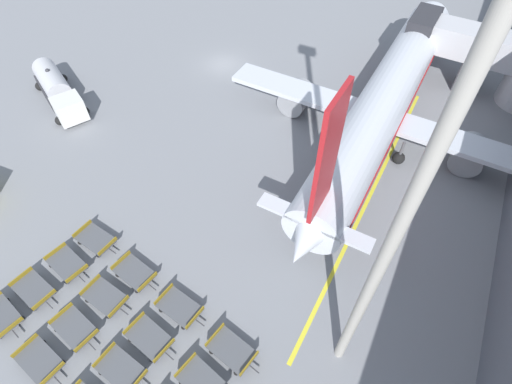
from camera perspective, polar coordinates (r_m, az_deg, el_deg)
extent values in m
plane|color=gray|center=(47.13, -4.62, 17.67)|extent=(500.00, 500.00, 0.00)
cube|color=silver|center=(46.60, 29.35, 17.86)|extent=(11.50, 3.70, 2.72)
cube|color=#2D2D33|center=(46.82, 22.56, 20.59)|extent=(2.61, 4.91, 3.27)
cube|color=#38383D|center=(48.01, 27.95, 14.92)|extent=(1.72, 2.95, 3.32)
cylinder|color=silver|center=(37.74, 17.92, 12.43)|extent=(5.10, 32.37, 4.17)
sphere|color=silver|center=(51.69, 23.48, 21.51)|extent=(3.96, 3.96, 3.96)
cone|color=silver|center=(26.40, 7.68, -5.89)|extent=(4.11, 5.12, 3.96)
cube|color=red|center=(22.04, 10.20, 4.85)|extent=(0.37, 3.14, 8.46)
cube|color=silver|center=(26.21, 8.33, -4.22)|extent=(7.95, 1.36, 0.24)
cube|color=silver|center=(37.26, 16.99, 10.29)|extent=(28.37, 3.66, 0.44)
cylinder|color=gray|center=(38.29, 28.02, 4.77)|extent=(2.75, 3.09, 2.66)
cylinder|color=gray|center=(39.94, 5.73, 13.27)|extent=(2.75, 3.09, 2.66)
cube|color=red|center=(38.16, 17.65, 11.57)|extent=(5.09, 29.15, 0.75)
cylinder|color=#56565B|center=(47.19, 20.99, 16.70)|extent=(0.24, 0.24, 1.91)
sphere|color=black|center=(47.67, 20.66, 15.76)|extent=(1.07, 1.07, 1.07)
cylinder|color=#56565B|center=(36.23, 20.09, 5.64)|extent=(0.24, 0.24, 1.91)
sphere|color=black|center=(36.86, 19.69, 4.59)|extent=(1.07, 1.07, 1.07)
cylinder|color=#56565B|center=(36.88, 11.33, 9.03)|extent=(0.24, 0.24, 1.91)
sphere|color=black|center=(37.50, 11.11, 7.93)|extent=(1.07, 1.07, 1.07)
cube|color=white|center=(42.01, -25.08, 10.72)|extent=(3.22, 3.32, 2.21)
cube|color=#333338|center=(46.92, -26.64, 12.93)|extent=(6.38, 4.98, 1.09)
cylinder|color=silver|center=(46.35, -27.12, 13.98)|extent=(6.00, 4.61, 2.27)
sphere|color=#333338|center=(45.78, -27.63, 15.10)|extent=(0.44, 0.44, 0.44)
sphere|color=black|center=(42.81, -26.21, 9.15)|extent=(0.90, 0.90, 0.90)
sphere|color=black|center=(42.96, -23.27, 10.55)|extent=(0.90, 0.90, 0.90)
sphere|color=black|center=(48.39, -28.49, 13.14)|extent=(0.90, 0.90, 0.90)
sphere|color=black|center=(48.53, -25.86, 14.38)|extent=(0.90, 0.90, 0.90)
cube|color=#515459|center=(31.32, -32.69, -14.64)|extent=(3.13, 2.31, 0.10)
cube|color=olive|center=(30.33, -31.73, -16.19)|extent=(0.46, 1.70, 0.32)
cube|color=#333338|center=(30.38, -31.14, -16.96)|extent=(0.70, 0.21, 0.06)
sphere|color=black|center=(31.10, -32.74, -16.96)|extent=(0.36, 0.36, 0.36)
sphere|color=black|center=(30.97, -30.47, -15.37)|extent=(0.36, 0.36, 0.36)
sphere|color=black|center=(32.16, -32.09, -12.99)|extent=(0.36, 0.36, 0.36)
cube|color=#515459|center=(28.82, -28.57, -20.41)|extent=(3.07, 2.18, 0.10)
cube|color=olive|center=(27.96, -27.18, -22.17)|extent=(0.37, 1.71, 0.32)
cube|color=olive|center=(29.37, -30.17, -18.42)|extent=(0.37, 1.71, 0.32)
cube|color=#333338|center=(28.06, -26.47, -22.95)|extent=(0.70, 0.18, 0.06)
sphere|color=black|center=(28.70, -28.41, -22.95)|extent=(0.36, 0.36, 0.36)
sphere|color=black|center=(28.61, -25.97, -21.09)|extent=(0.36, 0.36, 0.36)
sphere|color=black|center=(29.70, -30.50, -20.24)|extent=(0.36, 0.36, 0.36)
sphere|color=black|center=(29.61, -28.16, -18.47)|extent=(0.36, 0.36, 0.36)
cube|color=#515459|center=(31.24, -29.21, -12.03)|extent=(3.07, 2.19, 0.10)
cube|color=olive|center=(30.25, -28.03, -13.41)|extent=(0.38, 1.71, 0.32)
cube|color=olive|center=(31.94, -30.61, -10.35)|extent=(0.38, 1.71, 0.32)
cube|color=#333338|center=(30.29, -27.40, -14.16)|extent=(0.70, 0.18, 0.06)
sphere|color=black|center=(30.94, -29.09, -14.33)|extent=(0.36, 0.36, 0.36)
sphere|color=black|center=(30.97, -26.93, -12.62)|extent=(0.36, 0.36, 0.36)
sphere|color=black|center=(32.14, -30.90, -12.10)|extent=(0.36, 0.36, 0.36)
sphere|color=black|center=(32.17, -28.82, -10.47)|extent=(0.36, 0.36, 0.36)
cube|color=#515459|center=(28.76, -24.52, -17.23)|extent=(3.10, 2.25, 0.10)
cube|color=olive|center=(27.90, -23.06, -18.92)|extent=(0.42, 1.71, 0.32)
cube|color=olive|center=(29.32, -26.16, -15.28)|extent=(0.42, 1.71, 0.32)
cube|color=#333338|center=(28.01, -22.37, -19.71)|extent=(0.70, 0.20, 0.06)
sphere|color=black|center=(28.60, -24.35, -19.77)|extent=(0.36, 0.36, 0.36)
sphere|color=black|center=(28.61, -21.95, -17.91)|extent=(0.36, 0.36, 0.36)
sphere|color=black|center=(29.60, -26.52, -17.14)|extent=(0.36, 0.36, 0.36)
sphere|color=black|center=(29.61, -24.21, -15.36)|extent=(0.36, 0.36, 0.36)
cube|color=#515459|center=(26.83, -18.75, -22.87)|extent=(3.02, 2.08, 0.10)
cube|color=olive|center=(26.12, -16.70, -24.64)|extent=(0.30, 1.72, 0.32)
cube|color=olive|center=(27.20, -20.90, -20.87)|extent=(0.30, 1.72, 0.32)
sphere|color=black|center=(26.84, -15.82, -23.33)|extent=(0.36, 0.36, 0.36)
sphere|color=black|center=(27.54, -21.19, -22.84)|extent=(0.36, 0.36, 0.36)
sphere|color=black|center=(27.61, -18.84, -20.72)|extent=(0.36, 0.36, 0.36)
cube|color=#515459|center=(31.32, -25.42, -9.21)|extent=(3.13, 2.31, 0.10)
cube|color=olive|center=(30.33, -24.21, -10.55)|extent=(0.46, 1.70, 0.32)
cube|color=olive|center=(32.02, -26.81, -7.54)|extent=(0.46, 1.70, 0.32)
cube|color=#333338|center=(30.37, -23.61, -11.32)|extent=(0.70, 0.21, 0.06)
sphere|color=black|center=(30.98, -25.34, -11.48)|extent=(0.36, 0.36, 0.36)
sphere|color=black|center=(31.08, -23.16, -9.83)|extent=(0.36, 0.36, 0.36)
sphere|color=black|center=(32.18, -27.16, -9.29)|extent=(0.36, 0.36, 0.36)
sphere|color=black|center=(32.28, -25.07, -7.71)|extent=(0.36, 0.36, 0.36)
cube|color=#515459|center=(29.00, -20.77, -13.80)|extent=(3.00, 2.04, 0.10)
cube|color=olive|center=(28.15, -19.02, -15.18)|extent=(0.28, 1.72, 0.32)
cube|color=olive|center=(29.55, -22.64, -12.11)|extent=(0.28, 1.72, 0.32)
cube|color=#333338|center=(28.25, -18.30, -15.92)|extent=(0.70, 0.14, 0.06)
sphere|color=black|center=(28.74, -20.32, -16.26)|extent=(0.36, 0.36, 0.36)
sphere|color=black|center=(28.94, -18.20, -14.22)|extent=(0.36, 0.36, 0.36)
sphere|color=black|center=(29.73, -22.88, -14.02)|extent=(0.36, 0.36, 0.36)
sphere|color=black|center=(29.93, -20.80, -12.09)|extent=(0.36, 0.36, 0.36)
cube|color=#515459|center=(27.01, -15.01, -19.45)|extent=(3.09, 2.22, 0.10)
cube|color=olive|center=(26.31, -13.00, -21.18)|extent=(0.40, 1.71, 0.32)
cube|color=olive|center=(27.39, -17.08, -17.44)|extent=(0.40, 1.71, 0.32)
cube|color=#333338|center=(26.48, -12.25, -21.95)|extent=(0.70, 0.19, 0.06)
sphere|color=black|center=(26.91, -14.57, -22.13)|extent=(0.36, 0.36, 0.36)
sphere|color=black|center=(27.07, -12.18, -19.98)|extent=(0.36, 0.36, 0.36)
sphere|color=black|center=(27.68, -17.44, -19.43)|extent=(0.36, 0.36, 0.36)
sphere|color=black|center=(27.84, -15.10, -17.39)|extent=(0.36, 0.36, 0.36)
cube|color=#515459|center=(25.64, -7.70, -25.26)|extent=(3.12, 2.29, 0.10)
cube|color=olive|center=(25.81, -10.09, -23.12)|extent=(0.45, 1.70, 0.32)
sphere|color=black|center=(26.18, -10.54, -25.15)|extent=(0.36, 0.36, 0.36)
sphere|color=black|center=(26.34, -8.04, -22.93)|extent=(0.36, 0.36, 0.36)
cube|color=#515459|center=(31.72, -21.96, -6.21)|extent=(2.99, 2.04, 0.10)
cube|color=olive|center=(30.76, -20.44, -7.26)|extent=(0.28, 1.72, 0.32)
cube|color=olive|center=(32.39, -23.61, -4.80)|extent=(0.28, 1.72, 0.32)
cube|color=#333338|center=(30.80, -19.80, -7.96)|extent=(0.70, 0.14, 0.06)
sphere|color=black|center=(31.29, -21.58, -8.38)|extent=(0.36, 0.36, 0.36)
sphere|color=black|center=(31.60, -19.66, -6.59)|extent=(0.36, 0.36, 0.36)
sphere|color=black|center=(32.45, -23.82, -6.57)|extent=(0.36, 0.36, 0.36)
sphere|color=black|center=(32.75, -21.95, -4.87)|extent=(0.36, 0.36, 0.36)
cube|color=#515459|center=(29.27, -16.98, -10.90)|extent=(3.07, 2.19, 0.10)
cube|color=olive|center=(28.42, -15.25, -12.26)|extent=(0.38, 1.71, 0.32)
cube|color=olive|center=(29.81, -18.79, -9.19)|extent=(0.38, 1.71, 0.32)
cube|color=#333338|center=(28.53, -14.58, -13.03)|extent=(0.70, 0.18, 0.06)
sphere|color=black|center=(28.97, -16.60, -13.33)|extent=(0.36, 0.36, 0.36)
sphere|color=black|center=(29.25, -14.47, -11.40)|extent=(0.36, 0.36, 0.36)
sphere|color=black|center=(29.96, -19.10, -11.08)|extent=(0.36, 0.36, 0.36)
sphere|color=black|center=(30.23, -17.01, -9.26)|extent=(0.36, 0.36, 0.36)
cube|color=#515459|center=(27.39, -10.89, -15.82)|extent=(3.03, 2.11, 0.10)
cube|color=olive|center=(26.71, -8.72, -17.30)|extent=(0.33, 1.72, 0.32)
cube|color=olive|center=(27.75, -13.07, -14.01)|extent=(0.33, 1.72, 0.32)
cube|color=#333338|center=(26.88, -7.98, -18.05)|extent=(0.70, 0.16, 0.06)
sphere|color=black|center=(27.22, -10.27, -18.42)|extent=(0.36, 0.36, 0.36)
sphere|color=black|center=(27.54, -8.15, -16.20)|extent=(0.36, 0.36, 0.36)
sphere|color=black|center=(27.96, -13.35, -16.03)|extent=(0.36, 0.36, 0.36)
sphere|color=black|center=(28.27, -11.25, -13.93)|extent=(0.36, 0.36, 0.36)
cube|color=#515459|center=(25.99, -3.49, -21.58)|extent=(3.09, 2.23, 0.10)
cube|color=olive|center=(25.50, -0.98, -23.28)|extent=(0.41, 1.71, 0.32)
cube|color=olive|center=(26.16, -5.93, -19.60)|extent=(0.41, 1.71, 0.32)
cube|color=#333338|center=(25.75, -0.23, -24.01)|extent=(0.70, 0.19, 0.06)
sphere|color=black|center=(25.99, -2.80, -24.33)|extent=(0.36, 0.36, 0.36)
sphere|color=black|center=(26.29, -0.58, -21.94)|extent=(0.36, 0.36, 0.36)
sphere|color=black|center=(26.45, -6.31, -21.67)|extent=(0.36, 0.36, 0.36)
sphere|color=black|center=(26.75, -4.07, -19.40)|extent=(0.36, 0.36, 0.36)
cylinder|color=#ADA89E|center=(15.21, 19.66, -4.98)|extent=(0.57, 0.57, 26.80)
cube|color=yellow|center=(33.89, 15.98, -0.48)|extent=(1.18, 30.35, 0.01)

